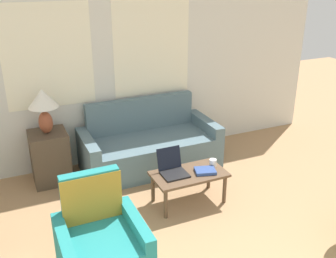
% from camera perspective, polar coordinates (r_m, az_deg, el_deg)
% --- Properties ---
extents(wall_back, '(6.53, 0.06, 2.60)m').
position_cam_1_polar(wall_back, '(5.37, -8.53, 8.58)').
color(wall_back, silver).
rests_on(wall_back, ground_plane).
extents(couch, '(1.83, 0.84, 0.90)m').
position_cam_1_polar(couch, '(5.43, -2.85, -2.62)').
color(couch, slate).
rests_on(couch, ground_plane).
extents(armchair, '(0.73, 0.73, 0.90)m').
position_cam_1_polar(armchair, '(3.69, -9.66, -16.61)').
color(armchair, teal).
rests_on(armchair, ground_plane).
extents(side_table, '(0.46, 0.46, 0.67)m').
position_cam_1_polar(side_table, '(5.22, -16.72, -3.93)').
color(side_table, '#4C3D2D').
rests_on(side_table, ground_plane).
extents(table_lamp, '(0.36, 0.36, 0.56)m').
position_cam_1_polar(table_lamp, '(4.96, -17.64, 3.54)').
color(table_lamp, brown).
rests_on(table_lamp, side_table).
extents(coffee_table, '(0.85, 0.47, 0.38)m').
position_cam_1_polar(coffee_table, '(4.57, 3.05, -6.95)').
color(coffee_table, brown).
rests_on(coffee_table, ground_plane).
extents(laptop, '(0.29, 0.33, 0.27)m').
position_cam_1_polar(laptop, '(4.52, 0.67, -5.70)').
color(laptop, black).
rests_on(laptop, coffee_table).
extents(cup_navy, '(0.09, 0.09, 0.09)m').
position_cam_1_polar(cup_navy, '(4.70, 6.53, -4.89)').
color(cup_navy, white).
rests_on(cup_navy, coffee_table).
extents(book_red, '(0.27, 0.24, 0.04)m').
position_cam_1_polar(book_red, '(4.57, 5.41, -6.05)').
color(book_red, '#334C8E').
rests_on(book_red, coffee_table).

